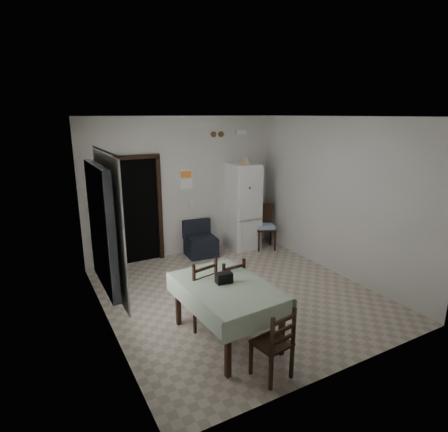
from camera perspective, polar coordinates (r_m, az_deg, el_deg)
ground at (r=6.44m, az=2.18°, el=-11.84°), size 4.50×4.50×0.00m
ceiling at (r=5.73m, az=2.48°, el=14.92°), size 4.20×4.50×0.02m
wall_back at (r=7.89m, az=-6.13°, el=4.35°), size 4.20×0.02×2.90m
wall_front at (r=4.25m, az=18.21°, el=-6.01°), size 4.20×0.02×2.90m
wall_left at (r=5.20m, az=-17.96°, el=-2.09°), size 0.02×4.50×2.90m
wall_right at (r=7.20m, az=16.82°, el=2.73°), size 0.02×4.50×2.90m
doorway at (r=7.83m, az=-13.73°, el=1.00°), size 1.06×0.52×2.22m
window_recess at (r=4.97m, az=-18.17°, el=-1.68°), size 0.10×1.20×1.60m
curtain at (r=4.99m, az=-16.93°, el=-1.51°), size 0.02×1.45×1.85m
curtain_rod at (r=4.82m, az=-17.70°, el=9.39°), size 0.02×1.60×0.02m
calendar at (r=7.86m, az=-5.79°, el=5.59°), size 0.28×0.02×0.40m
calendar_image at (r=7.84m, az=-5.80°, el=6.30°), size 0.24×0.01×0.14m
light_switch at (r=8.01m, az=-5.04°, el=1.98°), size 0.08×0.02×0.12m
vent_left at (r=8.04m, az=-1.59°, el=12.33°), size 0.12×0.03×0.12m
vent_right at (r=8.12m, az=-0.44°, el=12.36°), size 0.12×0.03×0.12m
emergency_light at (r=8.33m, az=2.57°, el=12.63°), size 0.25×0.07×0.09m
fridge at (r=8.28m, az=2.93°, el=1.40°), size 0.64×0.64×1.90m
tan_cone at (r=8.02m, az=3.32°, el=8.47°), size 0.22×0.22×0.17m
navy_seat at (r=7.97m, az=-3.53°, el=-3.50°), size 0.66×0.64×0.74m
corner_chair at (r=8.38m, az=6.31°, el=-1.73°), size 0.55×0.55×0.99m
dining_table at (r=5.13m, az=0.37°, el=-14.39°), size 1.09×1.58×0.79m
black_bag at (r=4.96m, az=-0.01°, el=-9.39°), size 0.23×0.15×0.14m
dining_chair_far_left at (r=5.43m, az=-4.09°, el=-11.31°), size 0.52×0.52×1.02m
dining_chair_far_right at (r=5.63m, az=0.52°, el=-10.74°), size 0.42×0.42×0.93m
dining_chair_near_head at (r=4.49m, az=7.31°, el=-18.50°), size 0.44×0.44×0.89m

